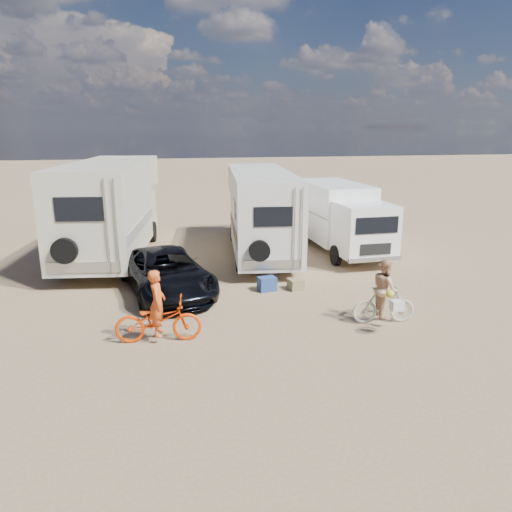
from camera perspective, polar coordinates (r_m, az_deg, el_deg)
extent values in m
plane|color=#9B7F5C|center=(13.16, 5.18, -7.10)|extent=(140.00, 140.00, 0.00)
imported|color=black|center=(14.94, -10.60, -1.89)|extent=(3.20, 5.14, 1.33)
imported|color=#F13C02|center=(11.68, -11.51, -7.49)|extent=(2.07, 0.86, 1.06)
imported|color=#B8C2A3|center=(12.94, 14.92, -5.63)|extent=(1.68, 0.65, 0.98)
imported|color=#E3581D|center=(11.58, -11.58, -6.28)|extent=(0.43, 0.61, 1.59)
imported|color=tan|center=(12.84, 15.01, -4.47)|extent=(0.67, 0.81, 1.54)
imported|color=#282A28|center=(19.38, 12.58, 1.39)|extent=(1.97, 0.95, 0.99)
cube|color=navy|center=(15.02, 1.31, -3.33)|extent=(0.60, 0.48, 0.43)
cube|color=olive|center=(15.18, 4.71, -3.36)|extent=(0.49, 0.49, 0.34)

